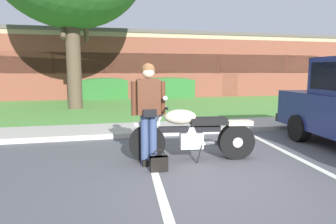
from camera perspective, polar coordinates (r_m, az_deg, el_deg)
ground_plane at (r=4.81m, az=10.42°, el=-11.32°), size 140.00×140.00×0.00m
curb_strip at (r=7.35m, az=1.71°, el=-3.99°), size 60.00×0.20×0.12m
concrete_walk at (r=8.16m, az=0.18°, el=-2.93°), size 60.00×1.50×0.08m
grass_lawn at (r=12.73m, az=-4.69°, el=0.91°), size 60.00×7.91×0.06m
stall_stripe_0 at (r=4.70m, az=-2.61°, el=-11.62°), size 0.48×4.39×0.01m
stall_stripe_1 at (r=5.78m, az=24.73°, el=-8.58°), size 0.48×4.39×0.01m
motorcycle at (r=5.25m, az=5.60°, el=-4.04°), size 2.24×0.82×1.26m
rider_person at (r=4.89m, az=-3.80°, el=1.07°), size 0.57×0.31×1.70m
handbag at (r=4.71m, az=-1.78°, el=-9.73°), size 0.28×0.13×0.36m
hedge_left at (r=16.59m, az=-12.21°, el=4.53°), size 2.50×0.90×1.24m
hedge_center_left at (r=17.02m, az=-0.11°, el=4.79°), size 3.05×0.90×1.24m
brick_building at (r=21.92m, az=-7.21°, el=8.77°), size 27.13×10.93×3.86m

